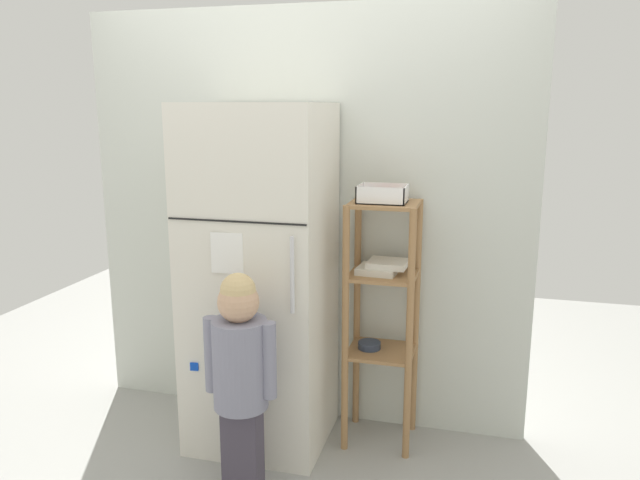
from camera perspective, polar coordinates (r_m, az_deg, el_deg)
The scene contains 6 objects.
ground_plane at distance 3.50m, azimuth -3.19°, elevation -18.04°, with size 6.00×6.00×0.00m, color #999993.
kitchen_wall_back at distance 3.42m, azimuth -1.59°, elevation 1.74°, with size 2.48×0.03×2.29m, color silver.
refrigerator at distance 3.21m, azimuth -5.54°, elevation -3.61°, with size 0.69×0.64×1.79m.
child_standing at distance 2.84m, azimuth -7.38°, elevation -11.22°, with size 0.34×0.25×1.06m.
pantry_shelf_unit at distance 3.22m, azimuth 5.73°, elevation -5.50°, with size 0.36×0.33×1.30m.
fruit_bin at distance 3.08m, azimuth 5.90°, elevation 4.10°, with size 0.24×0.19×0.09m.
Camera 1 is at (0.95, -2.87, 1.77)m, focal length 34.61 mm.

